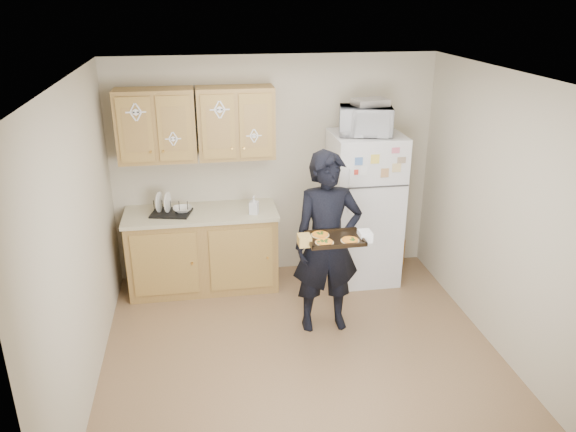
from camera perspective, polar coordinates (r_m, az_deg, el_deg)
The scene contains 22 objects.
floor at distance 5.30m, azimuth 1.48°, elevation -13.99°, with size 3.60×3.60×0.00m, color brown.
ceiling at distance 4.34m, azimuth 1.81°, elevation 13.84°, with size 3.60×3.60×0.00m, color white.
wall_back at distance 6.36m, azimuth -1.38°, elevation 4.86°, with size 3.60×0.04×2.50m, color #B9AF96.
wall_front at distance 3.16m, azimuth 7.87°, elevation -14.33°, with size 3.60×0.04×2.50m, color #B9AF96.
wall_left at distance 4.72m, azimuth -20.42°, elevation -2.76°, with size 0.04×3.60×2.50m, color #B9AF96.
wall_right at distance 5.30m, azimuth 21.12°, elevation -0.17°, with size 0.04×3.60×2.50m, color #B9AF96.
refrigerator at distance 6.34m, azimuth 7.66°, elevation 0.79°, with size 0.75×0.70×1.70m, color silver.
base_cabinet at distance 6.30m, azimuth -8.61°, elevation -3.55°, with size 1.60×0.60×0.86m, color olive.
countertop at distance 6.12m, azimuth -8.84°, elevation 0.26°, with size 1.64×0.64×0.04m, color #B7AB8C.
upper_cab_left at distance 5.99m, azimuth -13.25°, elevation 8.93°, with size 0.80×0.33×0.75m, color olive.
upper_cab_right at distance 5.99m, azimuth -5.32°, elevation 9.41°, with size 0.80×0.33×0.75m, color olive.
cereal_box at distance 6.97m, azimuth 10.89°, elevation -3.58°, with size 0.20×0.07×0.32m, color #C39245.
person at distance 5.31m, azimuth 4.00°, elevation -2.81°, with size 0.65×0.43×1.79m, color black.
baking_tray at distance 4.97m, azimuth 4.78°, elevation -2.36°, with size 0.49×0.36×0.04m, color black.
pizza_front_left at distance 4.87m, azimuth 3.72°, elevation -2.65°, with size 0.16×0.16×0.02m, color orange.
pizza_front_right at distance 4.92m, azimuth 6.32°, elevation -2.45°, with size 0.16×0.16×0.02m, color orange.
pizza_back_left at distance 5.01m, azimuth 3.29°, elevation -1.89°, with size 0.16×0.16×0.02m, color orange.
microwave at distance 6.00m, azimuth 7.87°, elevation 9.55°, with size 0.54×0.37×0.30m, color silver.
foil_pan at distance 6.00m, azimuth 8.37°, elevation 11.36°, with size 0.35×0.24×0.07m, color silver.
dish_rack at distance 6.08m, azimuth -11.82°, elevation 0.93°, with size 0.40×0.30×0.16m, color black.
bowl at distance 6.09m, azimuth -10.68°, elevation 0.67°, with size 0.20×0.20×0.05m, color silver.
soap_bottle at distance 5.96m, azimuth -3.49°, elevation 1.13°, with size 0.09×0.09×0.20m, color silver.
Camera 1 is at (-0.81, -4.23, 3.10)m, focal length 35.00 mm.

